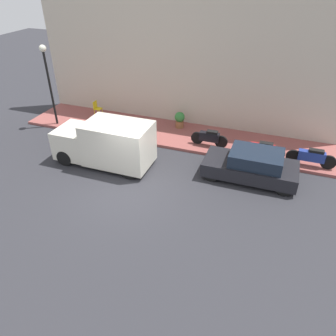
# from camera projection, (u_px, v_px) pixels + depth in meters

# --- Properties ---
(ground_plane) EXTENTS (60.00, 60.00, 0.00)m
(ground_plane) POSITION_uv_depth(u_px,v_px,m) (128.00, 192.00, 13.50)
(ground_plane) COLOR #2D2D33
(sidewalk) EXTENTS (3.08, 16.68, 0.14)m
(sidewalk) POSITION_uv_depth(u_px,v_px,m) (172.00, 134.00, 17.84)
(sidewalk) COLOR #934C47
(sidewalk) RESTS_ON ground_plane
(building_facade) EXTENTS (0.30, 16.68, 7.21)m
(building_facade) POSITION_uv_depth(u_px,v_px,m) (183.00, 60.00, 17.28)
(building_facade) COLOR beige
(building_facade) RESTS_ON ground_plane
(parked_car) EXTENTS (1.83, 3.95, 1.33)m
(parked_car) POSITION_uv_depth(u_px,v_px,m) (252.00, 165.00, 14.02)
(parked_car) COLOR black
(parked_car) RESTS_ON ground_plane
(delivery_van) EXTENTS (1.88, 4.51, 2.10)m
(delivery_van) POSITION_uv_depth(u_px,v_px,m) (105.00, 143.00, 14.85)
(delivery_van) COLOR silver
(delivery_van) RESTS_ON ground_plane
(motorcycle_black) EXTENTS (0.30, 1.87, 0.83)m
(motorcycle_black) POSITION_uv_depth(u_px,v_px,m) (209.00, 138.00, 16.31)
(motorcycle_black) COLOR black
(motorcycle_black) RESTS_ON sidewalk
(scooter_silver) EXTENTS (0.30, 1.80, 0.75)m
(scooter_silver) POSITION_uv_depth(u_px,v_px,m) (115.00, 126.00, 17.50)
(scooter_silver) COLOR #B7B7BF
(scooter_silver) RESTS_ON sidewalk
(motorcycle_red) EXTENTS (0.30, 2.13, 0.78)m
(motorcycle_red) POSITION_uv_depth(u_px,v_px,m) (262.00, 149.00, 15.38)
(motorcycle_red) COLOR #B21E1E
(motorcycle_red) RESTS_ON sidewalk
(motorcycle_blue) EXTENTS (0.30, 2.15, 0.86)m
(motorcycle_blue) POSITION_uv_depth(u_px,v_px,m) (312.00, 157.00, 14.67)
(motorcycle_blue) COLOR navy
(motorcycle_blue) RESTS_ON sidewalk
(streetlamp) EXTENTS (0.36, 0.36, 4.33)m
(streetlamp) POSITION_uv_depth(u_px,v_px,m) (47.00, 72.00, 17.20)
(streetlamp) COLOR black
(streetlamp) RESTS_ON sidewalk
(potted_plant) EXTENTS (0.56, 0.56, 0.90)m
(potted_plant) POSITION_uv_depth(u_px,v_px,m) (180.00, 119.00, 18.11)
(potted_plant) COLOR brown
(potted_plant) RESTS_ON sidewalk
(cafe_chair) EXTENTS (0.40, 0.40, 0.87)m
(cafe_chair) POSITION_uv_depth(u_px,v_px,m) (97.00, 108.00, 19.53)
(cafe_chair) COLOR yellow
(cafe_chair) RESTS_ON sidewalk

